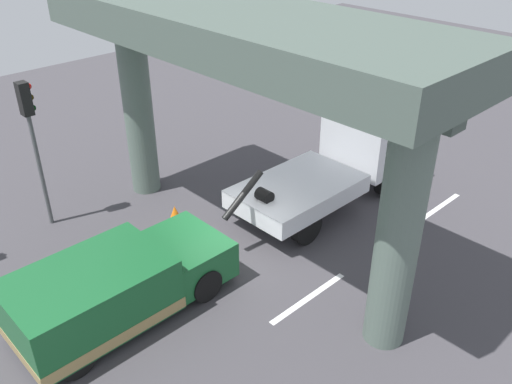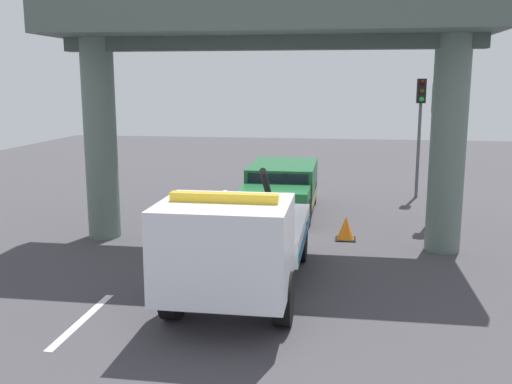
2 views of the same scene
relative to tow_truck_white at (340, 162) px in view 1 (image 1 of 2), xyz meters
name	(u,v)px [view 1 (image 1 of 2)]	position (x,y,z in m)	size (l,w,h in m)	color
ground_plane	(235,252)	(-4.43, 0.00, -1.25)	(60.00, 40.00, 0.10)	#423F44
lane_stripe_mid	(309,298)	(-4.43, -2.69, -1.20)	(2.60, 0.16, 0.01)	silver
lane_stripe_east	(437,209)	(1.57, -2.69, -1.20)	(2.60, 0.16, 0.01)	silver
tow_truck_white	(340,162)	(0.00, 0.00, 0.00)	(7.25, 2.42, 2.46)	white
towed_van_green	(114,289)	(-8.11, 0.00, -0.42)	(5.20, 2.22, 1.58)	#195B2D
overpass_structure	(239,56)	(-4.18, 0.00, 4.16)	(3.60, 11.35, 6.44)	#596B60
traffic_light_far	(31,124)	(-7.41, 4.86, 1.95)	(0.39, 0.32, 4.33)	#515456
traffic_light_mid	(336,38)	(5.59, 4.86, 2.01)	(0.39, 0.32, 4.42)	#515456
traffic_cone_orange	(175,216)	(-4.84, 2.17, -0.88)	(0.56, 0.56, 0.67)	orange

